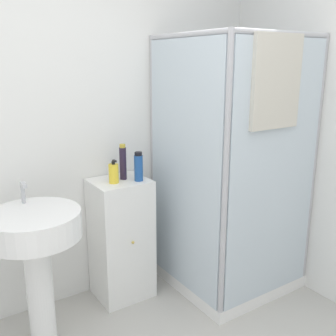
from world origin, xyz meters
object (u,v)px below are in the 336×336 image
shampoo_bottle_tall_black (123,162)px  shampoo_bottle_blue (139,167)px  sink (36,245)px  soap_dispenser (114,173)px

shampoo_bottle_tall_black → shampoo_bottle_blue: shampoo_bottle_tall_black is taller
sink → shampoo_bottle_blue: (0.76, 0.15, 0.32)m
sink → soap_dispenser: (0.59, 0.19, 0.28)m
shampoo_bottle_blue → shampoo_bottle_tall_black: bearing=127.9°
soap_dispenser → shampoo_bottle_blue: shampoo_bottle_blue is taller
sink → soap_dispenser: 0.69m
sink → shampoo_bottle_tall_black: shampoo_bottle_tall_black is taller
shampoo_bottle_blue → sink: bearing=-169.2°
soap_dispenser → shampoo_bottle_tall_black: shampoo_bottle_tall_black is taller
sink → soap_dispenser: size_ratio=6.16×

